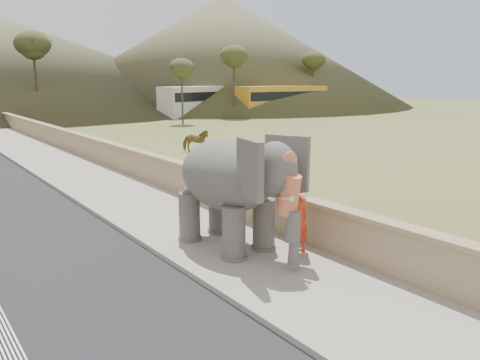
% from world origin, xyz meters
% --- Properties ---
extents(ground, '(160.00, 160.00, 0.00)m').
position_xyz_m(ground, '(0.00, 0.00, 0.00)').
color(ground, olive).
rests_on(ground, ground).
extents(walkway, '(3.00, 120.00, 0.15)m').
position_xyz_m(walkway, '(0.00, 10.00, 0.07)').
color(walkway, '#9E9687').
rests_on(walkway, ground).
extents(parapet, '(0.30, 120.00, 1.10)m').
position_xyz_m(parapet, '(1.65, 10.00, 0.55)').
color(parapet, tan).
rests_on(parapet, ground).
extents(cow, '(1.54, 1.37, 1.21)m').
position_xyz_m(cow, '(7.23, 13.03, 0.60)').
color(cow, olive).
rests_on(cow, ground).
extents(distant_car, '(4.48, 2.49, 1.44)m').
position_xyz_m(distant_car, '(19.56, 33.32, 0.72)').
color(distant_car, '#ACACB3').
rests_on(distant_car, ground).
extents(bus_white, '(11.28, 4.89, 3.10)m').
position_xyz_m(bus_white, '(21.25, 34.17, 1.55)').
color(bus_white, silver).
rests_on(bus_white, ground).
extents(bus_orange, '(11.07, 2.82, 3.10)m').
position_xyz_m(bus_orange, '(28.80, 30.10, 1.55)').
color(bus_orange, gold).
rests_on(bus_orange, ground).
extents(hill_right, '(56.00, 56.00, 16.00)m').
position_xyz_m(hill_right, '(36.00, 52.00, 8.00)').
color(hill_right, brown).
rests_on(hill_right, ground).
extents(elephant_and_man, '(2.27, 3.70, 2.58)m').
position_xyz_m(elephant_and_man, '(0.02, -0.16, 1.43)').
color(elephant_and_man, '#64605B').
rests_on(elephant_and_man, ground).
extents(trees, '(48.57, 44.08, 9.58)m').
position_xyz_m(trees, '(2.18, 30.28, 3.96)').
color(trees, '#473828').
rests_on(trees, ground).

